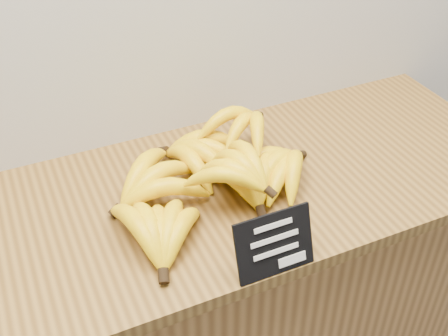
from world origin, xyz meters
TOP-DOWN VIEW (x-y plane):
  - counter at (0.14, 2.75)m, footprint 1.48×0.50m
  - counter_top at (0.14, 2.75)m, footprint 1.41×0.54m
  - chalkboard_sign at (0.15, 2.50)m, footprint 0.15×0.04m
  - banana_pile at (0.13, 2.75)m, footprint 0.53×0.40m

SIDE VIEW (x-z plane):
  - counter at x=0.14m, z-range 0.00..0.90m
  - counter_top at x=0.14m, z-range 0.90..0.93m
  - banana_pile at x=0.13m, z-range 0.91..1.03m
  - chalkboard_sign at x=0.15m, z-range 0.93..1.04m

